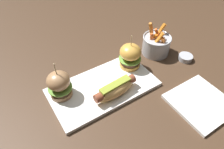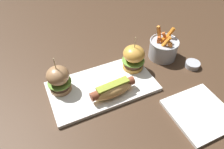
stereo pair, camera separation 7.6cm
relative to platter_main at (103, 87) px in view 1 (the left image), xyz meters
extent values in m
plane|color=#422D1E|center=(0.00, 0.00, -0.01)|extent=(3.00, 3.00, 0.00)
cube|color=white|center=(0.00, 0.00, 0.00)|extent=(0.39, 0.21, 0.01)
ellipsoid|color=#E1AA5F|center=(0.02, -0.06, 0.03)|extent=(0.16, 0.07, 0.05)
cylinder|color=brown|center=(0.02, -0.06, 0.04)|extent=(0.17, 0.04, 0.03)
cube|color=olive|center=(0.02, -0.06, 0.06)|extent=(0.12, 0.04, 0.01)
cylinder|color=#9D734C|center=(-0.15, 0.05, 0.02)|extent=(0.08, 0.08, 0.02)
cylinder|color=#4B3125|center=(-0.15, 0.05, 0.03)|extent=(0.07, 0.07, 0.02)
cylinder|color=#6B9E3D|center=(-0.15, 0.05, 0.04)|extent=(0.08, 0.08, 0.00)
ellipsoid|color=#9D734C|center=(-0.15, 0.05, 0.08)|extent=(0.08, 0.08, 0.06)
cylinder|color=tan|center=(-0.15, 0.05, 0.12)|extent=(0.00, 0.00, 0.06)
cylinder|color=gold|center=(0.15, 0.04, 0.02)|extent=(0.08, 0.08, 0.02)
cylinder|color=#523426|center=(0.15, 0.04, 0.03)|extent=(0.08, 0.08, 0.02)
cylinder|color=#6B9E3D|center=(0.15, 0.04, 0.04)|extent=(0.09, 0.09, 0.00)
ellipsoid|color=gold|center=(0.15, 0.04, 0.08)|extent=(0.09, 0.09, 0.06)
cylinder|color=tan|center=(0.15, 0.04, 0.12)|extent=(0.00, 0.00, 0.06)
cylinder|color=#A8AAB2|center=(0.31, 0.06, 0.03)|extent=(0.12, 0.12, 0.08)
torus|color=#B7BABF|center=(0.31, 0.06, 0.07)|extent=(0.12, 0.12, 0.01)
cube|color=orange|center=(0.29, 0.04, 0.08)|extent=(0.04, 0.03, 0.07)
cube|color=orange|center=(0.33, 0.06, 0.07)|extent=(0.03, 0.04, 0.06)
cube|color=orange|center=(0.32, 0.03, 0.07)|extent=(0.04, 0.02, 0.06)
cube|color=#D25F28|center=(0.31, 0.06, 0.08)|extent=(0.04, 0.03, 0.08)
cube|color=orange|center=(0.31, 0.10, 0.08)|extent=(0.04, 0.02, 0.09)
cube|color=orange|center=(0.30, 0.07, 0.07)|extent=(0.02, 0.04, 0.06)
cube|color=orange|center=(0.34, 0.08, 0.08)|extent=(0.04, 0.03, 0.08)
cube|color=#D05F28|center=(0.28, 0.07, 0.07)|extent=(0.02, 0.02, 0.06)
cylinder|color=#A8AAB2|center=(0.39, -0.05, 0.00)|extent=(0.06, 0.06, 0.02)
cylinder|color=beige|center=(0.39, -0.05, 0.01)|extent=(0.05, 0.05, 0.00)
cube|color=white|center=(0.25, -0.25, 0.00)|extent=(0.20, 0.20, 0.01)
camera|label=1|loc=(-0.26, -0.46, 0.58)|focal=33.27mm
camera|label=2|loc=(-0.19, -0.49, 0.58)|focal=33.27mm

